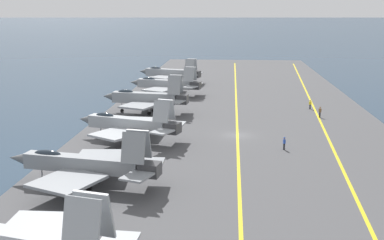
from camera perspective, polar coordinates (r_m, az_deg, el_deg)
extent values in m
plane|color=#23384C|center=(68.49, 5.40, -2.12)|extent=(2000.00, 2000.00, 0.00)
cube|color=#4C4C4F|center=(68.44, 5.40, -1.96)|extent=(206.51, 45.59, 0.40)
cube|color=yellow|center=(69.70, 15.77, -1.96)|extent=(185.44, 13.28, 0.01)
cube|color=yellow|center=(68.39, 5.40, -1.80)|extent=(185.86, 0.36, 0.01)
cube|color=#9EA3A8|center=(37.61, -17.33, -12.06)|extent=(5.20, 5.67, 0.28)
cube|color=#9EA3A8|center=(30.28, -12.98, -12.01)|extent=(1.52, 2.61, 3.26)
cube|color=#9EA3A8|center=(31.55, -11.46, -10.87)|extent=(1.52, 2.61, 3.26)
cube|color=gray|center=(49.45, -12.99, -5.06)|extent=(3.53, 12.23, 1.55)
cone|color=#5B5E60|center=(52.97, -19.82, -4.30)|extent=(1.83, 2.51, 1.47)
cube|color=#38383A|center=(46.70, -5.04, -5.85)|extent=(2.08, 2.23, 1.32)
ellipsoid|color=#232D38|center=(50.99, -16.74, -3.87)|extent=(1.33, 3.05, 0.85)
cube|color=gray|center=(46.40, -14.55, -7.02)|extent=(7.36, 7.10, 0.28)
cube|color=gray|center=(52.54, -10.76, -4.45)|extent=(6.14, 5.68, 0.28)
cube|color=gray|center=(45.72, -6.98, -3.33)|extent=(1.28, 2.42, 2.95)
cube|color=gray|center=(47.18, -6.27, -2.79)|extent=(1.28, 2.42, 2.95)
cube|color=gray|center=(44.93, -6.55, -6.66)|extent=(3.41, 3.10, 0.20)
cube|color=gray|center=(48.80, -4.74, -5.00)|extent=(2.82, 2.32, 0.20)
cylinder|color=#B2B2B7|center=(52.10, -17.35, -6.22)|extent=(0.16, 0.16, 1.60)
cylinder|color=black|center=(52.26, -17.31, -6.74)|extent=(0.32, 0.63, 0.60)
cylinder|color=#B2B2B7|center=(48.52, -12.17, -7.34)|extent=(0.16, 0.16, 1.60)
cylinder|color=black|center=(48.69, -12.14, -7.89)|extent=(0.32, 0.63, 0.60)
cylinder|color=#B2B2B7|center=(50.34, -11.08, -6.53)|extent=(0.16, 0.16, 1.60)
cylinder|color=black|center=(50.51, -11.06, -7.06)|extent=(0.32, 0.63, 0.60)
cube|color=#9EA3A8|center=(65.09, -7.70, -0.41)|extent=(4.87, 11.23, 1.64)
cone|color=#5B5E60|center=(68.48, -12.47, 0.07)|extent=(2.11, 2.49, 1.55)
cube|color=#38383A|center=(62.14, -2.31, -0.95)|extent=(2.33, 2.30, 1.39)
ellipsoid|color=#232D38|center=(66.64, -10.28, 0.49)|extent=(1.66, 2.88, 0.90)
cube|color=#9EA3A8|center=(62.08, -8.97, -1.62)|extent=(7.15, 6.96, 0.28)
cube|color=#9EA3A8|center=(68.04, -5.95, -0.24)|extent=(5.67, 5.15, 0.28)
cube|color=#9EA3A8|center=(61.38, -3.70, 0.98)|extent=(1.46, 2.29, 2.76)
cube|color=#9EA3A8|center=(62.90, -3.02, 1.28)|extent=(1.46, 2.29, 2.76)
cube|color=#9EA3A8|center=(60.37, -3.57, -1.38)|extent=(3.46, 3.17, 0.20)
cube|color=#9EA3A8|center=(64.29, -1.88, -0.47)|extent=(3.04, 2.46, 0.20)
cylinder|color=#B2B2B7|center=(67.59, -10.75, -1.45)|extent=(0.16, 0.16, 1.62)
cylinder|color=black|center=(67.72, -10.73, -1.86)|extent=(0.39, 0.64, 0.60)
cylinder|color=#B2B2B7|center=(63.98, -7.27, -2.14)|extent=(0.16, 0.16, 1.62)
cylinder|color=black|center=(64.11, -7.25, -2.58)|extent=(0.39, 0.64, 0.60)
cylinder|color=#B2B2B7|center=(65.92, -6.30, -1.66)|extent=(0.16, 0.16, 1.62)
cylinder|color=black|center=(66.05, -6.29, -2.09)|extent=(0.39, 0.64, 0.60)
cube|color=gray|center=(82.13, -5.64, 2.64)|extent=(3.16, 11.25, 1.76)
cone|color=#5B5E60|center=(84.29, -9.83, 2.78)|extent=(1.93, 2.30, 1.68)
cube|color=#38383A|center=(80.39, -1.14, 2.48)|extent=(2.24, 2.05, 1.50)
ellipsoid|color=#232D38|center=(83.06, -7.88, 3.29)|extent=(1.31, 2.81, 0.97)
cube|color=gray|center=(78.62, -6.19, 1.74)|extent=(7.08, 6.56, 0.28)
cube|color=gray|center=(85.64, -4.63, 2.70)|extent=(6.25, 5.44, 0.28)
cube|color=gray|center=(79.37, -2.14, 4.13)|extent=(1.21, 2.21, 3.10)
cube|color=gray|center=(81.14, -1.82, 4.33)|extent=(1.21, 2.21, 3.10)
cube|color=gray|center=(78.32, -1.84, 2.19)|extent=(3.30, 2.84, 0.20)
cube|color=gray|center=(82.68, -1.08, 2.77)|extent=(2.90, 2.23, 0.20)
cylinder|color=#B2B2B7|center=(83.80, -8.30, 1.53)|extent=(0.16, 0.16, 1.83)
cylinder|color=black|center=(83.92, -8.29, 1.11)|extent=(0.29, 0.62, 0.60)
cylinder|color=#B2B2B7|center=(80.98, -5.11, 1.21)|extent=(0.16, 0.16, 1.83)
cylinder|color=black|center=(81.11, -5.10, 0.78)|extent=(0.29, 0.62, 0.60)
cylinder|color=#B2B2B7|center=(83.30, -4.61, 1.55)|extent=(0.16, 0.16, 1.83)
cylinder|color=black|center=(83.42, -4.61, 1.14)|extent=(0.29, 0.62, 0.60)
cube|color=#93999E|center=(99.80, -3.29, 4.29)|extent=(4.18, 11.52, 1.71)
cone|color=#5B5E60|center=(102.32, -6.78, 4.44)|extent=(2.06, 2.47, 1.62)
cube|color=#38383A|center=(97.63, 0.46, 4.12)|extent=(2.32, 2.24, 1.45)
ellipsoid|color=#232D38|center=(100.95, -5.14, 4.83)|extent=(1.53, 2.92, 0.94)
cube|color=#93999E|center=(96.39, -3.83, 3.64)|extent=(7.22, 6.93, 0.28)
cube|color=#93999E|center=(103.14, -2.36, 4.28)|extent=(5.71, 5.07, 0.28)
cube|color=#93999E|center=(96.82, -0.40, 5.41)|extent=(1.34, 2.30, 2.82)
cube|color=#93999E|center=(98.52, -0.08, 5.54)|extent=(1.34, 2.30, 2.82)
cube|color=#93999E|center=(95.64, -0.20, 3.93)|extent=(3.42, 3.07, 0.20)
cube|color=#93999E|center=(99.90, 0.58, 4.32)|extent=(2.90, 2.29, 0.20)
cylinder|color=#B2B2B7|center=(101.62, -5.52, 3.51)|extent=(0.16, 0.16, 1.44)
cylinder|color=black|center=(101.69, -5.51, 3.28)|extent=(0.35, 0.63, 0.60)
cylinder|color=#B2B2B7|center=(98.55, -2.89, 3.26)|extent=(0.16, 0.16, 1.44)
cylinder|color=black|center=(98.62, -2.89, 3.01)|extent=(0.35, 0.63, 0.60)
cylinder|color=#B2B2B7|center=(100.76, -2.42, 3.48)|extent=(0.16, 0.16, 1.44)
cylinder|color=black|center=(100.84, -2.41, 3.24)|extent=(0.35, 0.63, 0.60)
cube|color=#93999E|center=(116.18, -2.75, 5.61)|extent=(5.07, 11.72, 1.78)
cone|color=#5B5E60|center=(119.10, -5.76, 5.74)|extent=(2.26, 2.61, 1.70)
cube|color=#38383A|center=(113.53, 0.47, 5.45)|extent=(2.51, 2.41, 1.52)
ellipsoid|color=#232D38|center=(117.56, -4.35, 6.09)|extent=(1.76, 3.01, 0.98)
cube|color=#93999E|center=(112.93, -3.30, 5.09)|extent=(7.08, 7.02, 0.28)
cube|color=#93999E|center=(119.28, -1.88, 5.53)|extent=(5.46, 5.30, 0.28)
cube|color=#93999E|center=(112.84, -0.31, 6.54)|extent=(1.44, 2.36, 2.66)
cube|color=#93999E|center=(114.57, 0.04, 6.64)|extent=(1.44, 2.36, 2.66)
cube|color=#93999E|center=(111.58, -0.18, 5.31)|extent=(3.50, 3.24, 0.20)
cube|color=#93999E|center=(115.82, 0.66, 5.60)|extent=(3.04, 2.53, 0.20)
cylinder|color=#B2B2B7|center=(118.24, -4.68, 4.89)|extent=(0.16, 0.16, 1.54)
cylinder|color=black|center=(118.30, -4.67, 4.67)|extent=(0.38, 0.64, 0.60)
cylinder|color=#B2B2B7|center=(114.80, -2.46, 4.68)|extent=(0.16, 0.16, 1.54)
cylinder|color=black|center=(114.87, -2.46, 4.45)|extent=(0.38, 0.64, 0.60)
cylinder|color=#B2B2B7|center=(117.06, -1.96, 4.85)|extent=(0.16, 0.16, 1.54)
cylinder|color=black|center=(117.13, -1.96, 4.62)|extent=(0.38, 0.64, 0.60)
cylinder|color=#232328|center=(81.74, 14.91, 0.59)|extent=(0.24, 0.24, 0.89)
cube|color=brown|center=(81.59, 14.94, 1.11)|extent=(0.46, 0.44, 0.61)
sphere|color=tan|center=(81.50, 14.96, 1.41)|extent=(0.22, 0.22, 0.22)
sphere|color=brown|center=(81.49, 14.96, 1.45)|extent=(0.24, 0.24, 0.24)
cylinder|color=#232328|center=(62.16, 10.86, -3.11)|extent=(0.24, 0.24, 0.83)
cube|color=#284CB2|center=(61.98, 10.88, -2.50)|extent=(0.41, 0.31, 0.53)
sphere|color=#9E7051|center=(61.87, 10.90, -2.15)|extent=(0.22, 0.22, 0.22)
sphere|color=#284CB2|center=(61.86, 10.90, -2.10)|extent=(0.24, 0.24, 0.24)
cylinder|color=#232328|center=(88.24, 13.81, 1.53)|extent=(0.24, 0.24, 0.83)
cube|color=yellow|center=(88.11, 13.83, 1.97)|extent=(0.40, 0.45, 0.55)
sphere|color=beige|center=(88.03, 13.85, 2.23)|extent=(0.22, 0.22, 0.22)
sphere|color=yellow|center=(88.02, 13.85, 2.27)|extent=(0.24, 0.24, 0.24)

